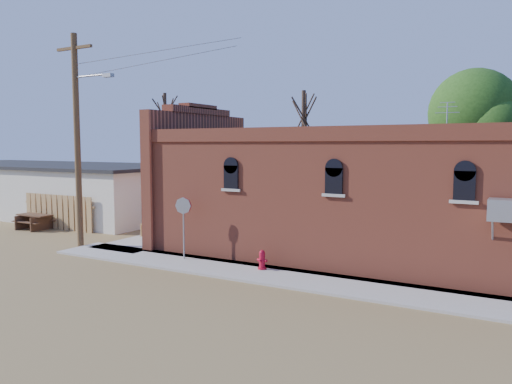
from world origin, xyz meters
The scene contains 14 objects.
ground centered at (0.00, 0.00, 0.00)m, with size 120.00×120.00×0.00m, color olive.
sidewalk_south centered at (1.50, 0.90, 0.04)m, with size 19.00×2.20×0.08m, color #9E9991.
sidewalk_west centered at (-6.30, 6.00, 0.04)m, with size 2.60×10.00×0.08m, color #9E9991.
brick_bar centered at (1.64, 5.49, 2.34)m, with size 16.40×7.97×6.30m.
storage_building centered at (-19.00, 8.00, 1.60)m, with size 20.40×8.40×3.17m.
wood_fence centered at (-12.80, 3.80, 0.90)m, with size 5.20×0.10×1.80m, color #AB7D4D, non-canonical shape.
utility_pole centered at (-8.14, 1.20, 4.77)m, with size 3.12×0.26×9.00m.
tree_bare_near centered at (-3.00, 13.00, 5.96)m, with size 2.80×2.80×7.65m.
tree_bare_far centered at (-14.00, 14.00, 6.36)m, with size 2.80×2.80×8.16m.
tree_leafy centered at (6.00, 13.50, 5.93)m, with size 4.40×4.40×8.15m.
fire_hydrant centered at (0.65, 1.33, 0.41)m, with size 0.39×0.37×0.68m.
stop_sign centered at (-2.69, 1.28, 1.88)m, with size 0.63×0.20×2.35m.
trash_barrel centered at (-5.30, 2.39, 0.52)m, with size 0.57×0.57×0.88m, color navy.
picnic_table centered at (-13.87, 3.20, 0.51)m, with size 1.90×1.48×0.78m.
Camera 1 is at (8.77, -13.58, 4.37)m, focal length 35.00 mm.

